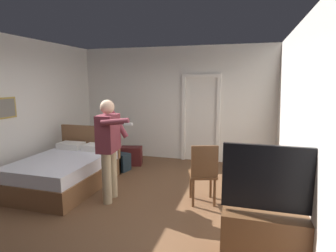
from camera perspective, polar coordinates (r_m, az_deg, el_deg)
ground_plane at (r=4.70m, az=-7.44°, el=-15.52°), size 5.94×5.94×0.00m
wall_back at (r=6.90m, az=1.47°, el=4.64°), size 5.07×0.12×2.80m
wall_left at (r=5.76m, az=-31.01°, el=2.35°), size 0.15×5.64×2.80m
wall_right at (r=4.01m, az=26.58°, el=0.17°), size 0.12×5.64×2.80m
doorway_frame at (r=6.70m, az=6.84°, el=2.91°), size 0.93×0.08×2.13m
bed at (r=5.57m, az=-20.33°, el=-8.64°), size 1.37×1.94×1.02m
tv_flatscreen at (r=3.34m, az=21.94°, el=-19.61°), size 1.21×0.40×1.32m
side_table at (r=4.52m, az=14.77°, el=-10.39°), size 0.57×0.57×0.70m
laptop at (r=4.40m, az=14.32°, el=-7.01°), size 0.41×0.42×0.16m
bottle_on_table at (r=4.34m, az=16.79°, el=-6.50°), size 0.06×0.06×0.27m
wooden_chair at (r=4.45m, az=7.38°, el=-9.40°), size 0.53×0.53×0.99m
person_blue_shirt at (r=4.55m, az=-12.17°, el=-3.46°), size 0.68×0.62×1.68m
suitcase_dark at (r=6.28m, az=-10.51°, el=-7.23°), size 0.61×0.41×0.38m
suitcase_small at (r=6.58m, az=-7.60°, el=-6.17°), size 0.54×0.40×0.43m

